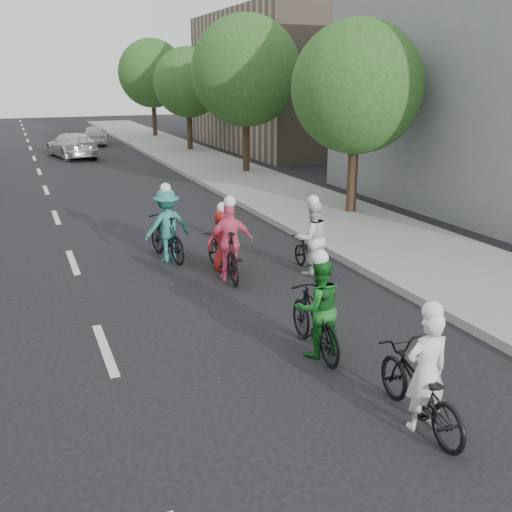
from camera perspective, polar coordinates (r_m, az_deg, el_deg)
ground at (r=9.80m, az=-14.86°, el=-9.01°), size 120.00×120.00×0.00m
sidewalk_right at (r=21.23m, az=2.70°, el=6.04°), size 4.00×80.00×0.15m
curb_right at (r=20.48m, az=-2.26°, el=5.67°), size 0.18×80.00×0.18m
bldg_se at (r=36.92m, az=4.73°, el=16.99°), size 10.00×14.00×8.00m
tree_r_0 at (r=18.23m, az=10.05°, el=16.24°), size 4.00×4.00×5.97m
tree_r_1 at (r=26.27m, az=-1.03°, el=18.00°), size 4.80×4.80×6.93m
tree_r_2 at (r=34.78m, az=-6.82°, el=16.84°), size 4.00×4.00×5.97m
tree_r_3 at (r=43.49m, az=-10.36°, el=17.52°), size 4.80×4.80×6.93m
cyclist_0 at (r=9.15m, az=6.06°, el=-5.85°), size 0.83×1.84×1.76m
cyclist_1 at (r=13.13m, az=-3.37°, el=0.97°), size 0.76×1.57×1.60m
cyclist_2 at (r=12.90m, az=5.53°, el=1.09°), size 0.82×1.55×1.81m
cyclist_3 at (r=12.46m, az=-2.67°, el=0.74°), size 1.06×1.96×1.88m
cyclist_4 at (r=7.65m, az=16.16°, el=-12.26°), size 0.82×1.91×1.73m
cyclist_5 at (r=13.90m, az=-8.89°, el=2.53°), size 1.24×1.94×1.91m
follow_car_lead at (r=33.65m, az=-17.91°, el=10.51°), size 2.74×4.93×1.35m
follow_car_trail at (r=39.73m, az=-15.81°, el=11.57°), size 2.02×3.90×1.27m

